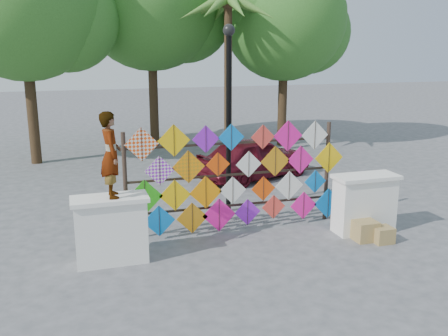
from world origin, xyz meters
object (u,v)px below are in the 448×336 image
(sedan, at_px, (255,158))
(vendor_woman, at_px, (111,155))
(lamppost, at_px, (229,102))
(kite_rack, at_px, (236,177))

(sedan, bearing_deg, vendor_woman, 116.42)
(vendor_woman, relative_size, lamppost, 0.35)
(kite_rack, height_order, sedan, kite_rack)
(vendor_woman, xyz_separation_m, lamppost, (2.93, 2.20, 0.63))
(lamppost, bearing_deg, vendor_woman, -143.11)
(vendor_woman, bearing_deg, kite_rack, -72.60)
(vendor_woman, bearing_deg, sedan, -44.64)
(kite_rack, xyz_separation_m, lamppost, (0.24, 1.27, 1.49))
(kite_rack, relative_size, lamppost, 1.12)
(kite_rack, distance_m, lamppost, 1.97)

